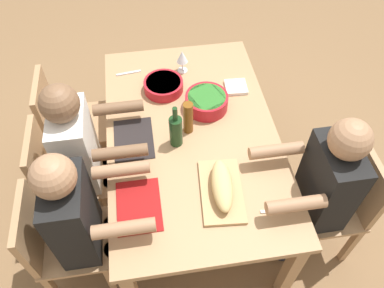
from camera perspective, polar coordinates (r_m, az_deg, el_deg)
name	(u,v)px	position (r m, az deg, el deg)	size (l,w,h in m)	color
ground_plane	(192,196)	(2.92, 0.00, -7.74)	(8.00, 8.00, 0.00)	brown
dining_table	(192,141)	(2.38, 0.00, 0.43)	(1.66, 1.02, 0.74)	#A87F56
chair_far_right	(340,201)	(2.50, 21.09, -7.91)	(0.40, 0.40, 0.85)	#A87F56
diner_far_right	(320,186)	(2.26, 18.46, -5.91)	(0.41, 0.53, 1.20)	#2D2D38
chair_near_right	(58,241)	(2.35, -19.26, -13.37)	(0.40, 0.40, 0.85)	#A87F56
diner_near_right	(83,218)	(2.12, -15.91, -10.50)	(0.41, 0.53, 1.20)	#2D2D38
chair_near_left	(66,121)	(2.87, -18.16, 3.24)	(0.40, 0.40, 0.85)	#A87F56
chair_near_center	(63,174)	(2.58, -18.65, -4.23)	(0.40, 0.40, 0.85)	#A87F56
diner_near_center	(84,150)	(2.38, -15.66, -0.83)	(0.41, 0.53, 1.20)	#2D2D38
serving_bowl_greens	(207,101)	(2.42, 2.18, 6.39)	(0.27, 0.27, 0.10)	#B21923
serving_bowl_salad	(163,85)	(2.55, -4.25, 8.69)	(0.26, 0.26, 0.07)	#B21923
cutting_board	(221,191)	(2.07, 4.39, -6.96)	(0.40, 0.22, 0.02)	tan
bread_loaf	(222,185)	(2.02, 4.48, -6.14)	(0.32, 0.11, 0.09)	tan
wine_bottle	(176,131)	(2.19, -2.41, 2.01)	(0.08, 0.08, 0.29)	#193819
beer_bottle	(188,118)	(2.25, -0.57, 3.91)	(0.06, 0.06, 0.22)	brown
wine_glass	(182,57)	(2.64, -1.47, 12.72)	(0.08, 0.08, 0.17)	silver
fork_far_right	(277,211)	(2.05, 12.47, -9.71)	(0.02, 0.17, 0.01)	silver
placemat_near_right	(139,206)	(2.04, -7.89, -9.09)	(0.32, 0.23, 0.01)	maroon
fork_near_left	(129,73)	(2.73, -9.38, 10.36)	(0.02, 0.17, 0.01)	silver
placemat_near_center	(134,139)	(2.31, -8.64, 0.73)	(0.32, 0.23, 0.01)	black
napkin_stack	(236,87)	(2.59, 6.53, 8.39)	(0.14, 0.14, 0.02)	white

